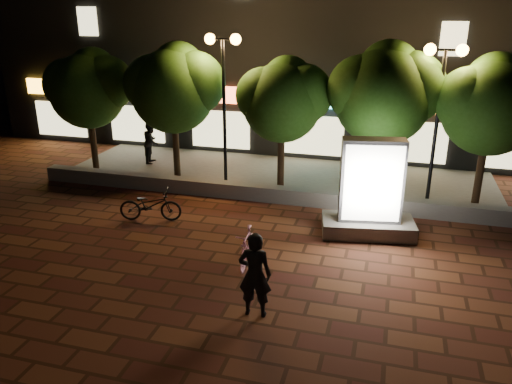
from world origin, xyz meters
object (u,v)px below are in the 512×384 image
(tree_far_right, at_px, (493,102))
(street_lamp_right, at_px, (442,84))
(tree_right, at_px, (385,91))
(street_lamp_left, at_px, (223,72))
(ad_kiosk, at_px, (370,197))
(tree_far_left, at_px, (89,86))
(tree_left, at_px, (175,86))
(rider, at_px, (255,275))
(tree_mid, at_px, (284,97))
(scooter_pink, at_px, (247,247))
(scooter_parked, at_px, (150,205))
(pedestrian, at_px, (152,142))

(tree_far_right, distance_m, street_lamp_right, 1.66)
(tree_right, distance_m, street_lamp_left, 5.38)
(tree_right, distance_m, ad_kiosk, 4.03)
(tree_far_left, relative_size, tree_right, 0.91)
(tree_left, distance_m, rider, 9.81)
(tree_mid, height_order, scooter_pink, tree_mid)
(street_lamp_left, bearing_deg, ad_kiosk, -29.17)
(scooter_pink, xyz_separation_m, scooter_parked, (-3.59, 1.83, 0.03))
(tree_mid, height_order, pedestrian, tree_mid)
(tree_left, relative_size, pedestrian, 2.82)
(street_lamp_left, height_order, rider, street_lamp_left)
(tree_far_left, height_order, pedestrian, tree_far_left)
(tree_left, height_order, tree_far_right, tree_left)
(tree_far_right, bearing_deg, ad_kiosk, -135.72)
(tree_right, relative_size, street_lamp_right, 1.02)
(tree_mid, xyz_separation_m, tree_far_right, (6.50, 0.00, 0.15))
(tree_mid, bearing_deg, tree_far_right, 0.00)
(tree_far_left, bearing_deg, pedestrian, 35.33)
(street_lamp_left, xyz_separation_m, street_lamp_right, (7.00, 0.00, -0.13))
(tree_left, relative_size, scooter_pink, 3.17)
(tree_far_left, distance_m, scooter_parked, 6.55)
(tree_mid, relative_size, tree_far_right, 0.95)
(tree_mid, distance_m, tree_far_right, 6.50)
(rider, xyz_separation_m, pedestrian, (-6.95, 9.17, 0.01))
(scooter_parked, bearing_deg, tree_left, -1.99)
(rider, distance_m, pedestrian, 11.51)
(tree_far_left, height_order, rider, tree_far_left)
(tree_mid, height_order, rider, tree_mid)
(street_lamp_left, distance_m, pedestrian, 5.04)
(tree_far_right, relative_size, pedestrian, 2.75)
(scooter_pink, distance_m, scooter_parked, 4.02)
(street_lamp_left, distance_m, street_lamp_right, 7.00)
(rider, height_order, pedestrian, rider)
(tree_left, xyz_separation_m, rider, (5.21, -7.92, -2.51))
(tree_far_left, relative_size, tree_left, 0.95)
(ad_kiosk, bearing_deg, pedestrian, 153.56)
(tree_mid, xyz_separation_m, ad_kiosk, (3.22, -3.20, -2.10))
(tree_far_left, bearing_deg, scooter_parked, -42.71)
(scooter_parked, bearing_deg, street_lamp_right, -79.02)
(street_lamp_right, relative_size, pedestrian, 2.87)
(tree_mid, xyz_separation_m, tree_right, (3.31, 0.00, 0.35))
(ad_kiosk, height_order, pedestrian, ad_kiosk)
(tree_far_right, relative_size, street_lamp_right, 0.96)
(tree_far_left, xyz_separation_m, ad_kiosk, (10.72, -3.20, -2.17))
(tree_far_left, distance_m, street_lamp_left, 5.50)
(street_lamp_right, bearing_deg, scooter_parked, -155.16)
(tree_far_left, distance_m, tree_left, 3.51)
(ad_kiosk, distance_m, pedestrian, 10.00)
(scooter_parked, relative_size, pedestrian, 1.08)
(street_lamp_left, height_order, pedestrian, street_lamp_left)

